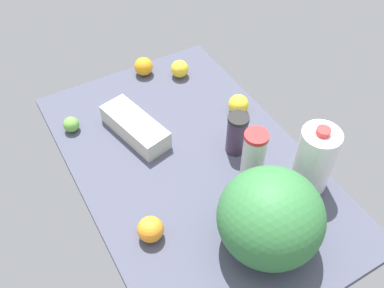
{
  "coord_description": "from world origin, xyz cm",
  "views": [
    {
      "loc": [
        -82.58,
        47.44,
        117.6
      ],
      "look_at": [
        0.0,
        0.0,
        13.0
      ],
      "focal_mm": 40.0,
      "sensor_mm": 36.0,
      "label": 1
    }
  ],
  "objects_px": {
    "lemon_beside_bowl": "(238,104)",
    "watermelon": "(270,217)",
    "orange_by_jug": "(144,66)",
    "orange_loose": "(150,229)",
    "shaker_bottle": "(237,134)",
    "lemon_far_back": "(180,69)",
    "egg_carton": "(135,127)",
    "tumbler_cup": "(254,155)",
    "milk_jug": "(314,160)",
    "lime_near_front": "(71,124)"
  },
  "relations": [
    {
      "from": "milk_jug",
      "to": "lemon_beside_bowl",
      "type": "bearing_deg",
      "value": 0.99
    },
    {
      "from": "milk_jug",
      "to": "tumbler_cup",
      "type": "xyz_separation_m",
      "value": [
        0.13,
        0.14,
        -0.02
      ]
    },
    {
      "from": "lime_near_front",
      "to": "orange_by_jug",
      "type": "bearing_deg",
      "value": -65.79
    },
    {
      "from": "tumbler_cup",
      "to": "lemon_beside_bowl",
      "type": "xyz_separation_m",
      "value": [
        0.28,
        -0.13,
        -0.06
      ]
    },
    {
      "from": "milk_jug",
      "to": "lime_near_front",
      "type": "height_order",
      "value": "milk_jug"
    },
    {
      "from": "orange_loose",
      "to": "lime_near_front",
      "type": "xyz_separation_m",
      "value": [
        0.55,
        0.06,
        -0.01
      ]
    },
    {
      "from": "orange_by_jug",
      "to": "orange_loose",
      "type": "height_order",
      "value": "orange_loose"
    },
    {
      "from": "tumbler_cup",
      "to": "orange_by_jug",
      "type": "xyz_separation_m",
      "value": [
        0.67,
        0.08,
        -0.06
      ]
    },
    {
      "from": "lemon_far_back",
      "to": "tumbler_cup",
      "type": "bearing_deg",
      "value": 175.55
    },
    {
      "from": "lime_near_front",
      "to": "lemon_far_back",
      "type": "bearing_deg",
      "value": -80.74
    },
    {
      "from": "milk_jug",
      "to": "watermelon",
      "type": "distance_m",
      "value": 0.28
    },
    {
      "from": "milk_jug",
      "to": "tumbler_cup",
      "type": "height_order",
      "value": "milk_jug"
    },
    {
      "from": "tumbler_cup",
      "to": "lemon_beside_bowl",
      "type": "height_order",
      "value": "tumbler_cup"
    },
    {
      "from": "milk_jug",
      "to": "lemon_beside_bowl",
      "type": "relative_size",
      "value": 3.29
    },
    {
      "from": "tumbler_cup",
      "to": "orange_loose",
      "type": "relative_size",
      "value": 2.43
    },
    {
      "from": "shaker_bottle",
      "to": "lemon_beside_bowl",
      "type": "bearing_deg",
      "value": -36.64
    },
    {
      "from": "milk_jug",
      "to": "orange_loose",
      "type": "distance_m",
      "value": 0.55
    },
    {
      "from": "egg_carton",
      "to": "shaker_bottle",
      "type": "bearing_deg",
      "value": -144.62
    },
    {
      "from": "milk_jug",
      "to": "lemon_beside_bowl",
      "type": "xyz_separation_m",
      "value": [
        0.4,
        0.01,
        -0.08
      ]
    },
    {
      "from": "egg_carton",
      "to": "lime_near_front",
      "type": "height_order",
      "value": "egg_carton"
    },
    {
      "from": "lime_near_front",
      "to": "watermelon",
      "type": "bearing_deg",
      "value": -155.16
    },
    {
      "from": "shaker_bottle",
      "to": "lemon_far_back",
      "type": "bearing_deg",
      "value": -3.53
    },
    {
      "from": "lemon_beside_bowl",
      "to": "milk_jug",
      "type": "bearing_deg",
      "value": -179.01
    },
    {
      "from": "shaker_bottle",
      "to": "lime_near_front",
      "type": "xyz_separation_m",
      "value": [
        0.38,
        0.47,
        -0.05
      ]
    },
    {
      "from": "egg_carton",
      "to": "lime_near_front",
      "type": "xyz_separation_m",
      "value": [
        0.14,
        0.2,
        -0.01
      ]
    },
    {
      "from": "orange_loose",
      "to": "lemon_far_back",
      "type": "relative_size",
      "value": 1.08
    },
    {
      "from": "milk_jug",
      "to": "egg_carton",
      "type": "height_order",
      "value": "milk_jug"
    },
    {
      "from": "orange_loose",
      "to": "lemon_far_back",
      "type": "bearing_deg",
      "value": -35.2
    },
    {
      "from": "milk_jug",
      "to": "orange_loose",
      "type": "xyz_separation_m",
      "value": [
        0.08,
        0.54,
        -0.08
      ]
    },
    {
      "from": "milk_jug",
      "to": "shaker_bottle",
      "type": "height_order",
      "value": "milk_jug"
    },
    {
      "from": "orange_by_jug",
      "to": "lemon_far_back",
      "type": "xyz_separation_m",
      "value": [
        -0.09,
        -0.13,
        -0.0
      ]
    },
    {
      "from": "egg_carton",
      "to": "shaker_bottle",
      "type": "relative_size",
      "value": 1.79
    },
    {
      "from": "tumbler_cup",
      "to": "lemon_far_back",
      "type": "height_order",
      "value": "tumbler_cup"
    },
    {
      "from": "tumbler_cup",
      "to": "egg_carton",
      "type": "xyz_separation_m",
      "value": [
        0.37,
        0.26,
        -0.06
      ]
    },
    {
      "from": "lemon_beside_bowl",
      "to": "watermelon",
      "type": "bearing_deg",
      "value": 154.06
    },
    {
      "from": "watermelon",
      "to": "lime_near_front",
      "type": "xyz_separation_m",
      "value": [
        0.74,
        0.34,
        -0.11
      ]
    },
    {
      "from": "lime_near_front",
      "to": "lemon_beside_bowl",
      "type": "xyz_separation_m",
      "value": [
        -0.23,
        -0.59,
        0.01
      ]
    },
    {
      "from": "egg_carton",
      "to": "watermelon",
      "type": "distance_m",
      "value": 0.63
    },
    {
      "from": "tumbler_cup",
      "to": "lemon_beside_bowl",
      "type": "distance_m",
      "value": 0.31
    },
    {
      "from": "watermelon",
      "to": "orange_by_jug",
      "type": "bearing_deg",
      "value": -2.26
    },
    {
      "from": "orange_loose",
      "to": "milk_jug",
      "type": "bearing_deg",
      "value": -98.1
    },
    {
      "from": "tumbler_cup",
      "to": "orange_loose",
      "type": "bearing_deg",
      "value": 96.91
    },
    {
      "from": "tumbler_cup",
      "to": "milk_jug",
      "type": "bearing_deg",
      "value": -131.81
    },
    {
      "from": "watermelon",
      "to": "lime_near_front",
      "type": "relative_size",
      "value": 5.14
    },
    {
      "from": "milk_jug",
      "to": "lemon_far_back",
      "type": "distance_m",
      "value": 0.72
    },
    {
      "from": "egg_carton",
      "to": "orange_loose",
      "type": "relative_size",
      "value": 3.57
    },
    {
      "from": "milk_jug",
      "to": "watermelon",
      "type": "bearing_deg",
      "value": 113.21
    },
    {
      "from": "shaker_bottle",
      "to": "orange_by_jug",
      "type": "relative_size",
      "value": 2.05
    },
    {
      "from": "tumbler_cup",
      "to": "lime_near_front",
      "type": "bearing_deg",
      "value": 42.31
    },
    {
      "from": "shaker_bottle",
      "to": "orange_loose",
      "type": "height_order",
      "value": "shaker_bottle"
    }
  ]
}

